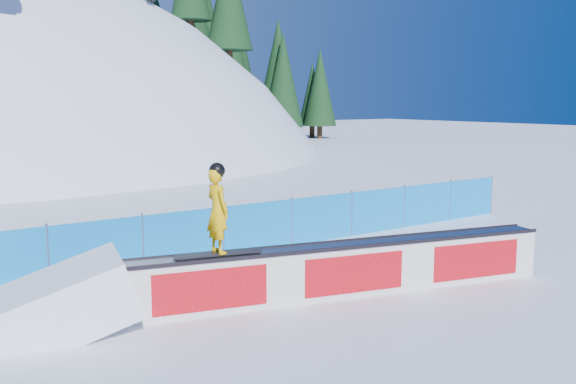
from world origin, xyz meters
TOP-DOWN VIEW (x-y plane):
  - ground at (0.00, 0.00)m, footprint 160.00×160.00m
  - treeline at (23.18, 40.09)m, footprint 22.49×11.53m
  - safety_fence at (0.00, 4.50)m, footprint 22.05×0.05m
  - rail_box at (1.45, 0.54)m, footprint 8.35×2.61m
  - snow_ramp at (-3.68, 1.81)m, footprint 3.02×2.28m
  - snowboarder at (-1.00, 1.14)m, footprint 1.56×0.64m

SIDE VIEW (x-z plane):
  - ground at x=0.00m, z-range 0.00..0.00m
  - snow_ramp at x=-3.68m, z-range -0.84..0.84m
  - rail_box at x=1.45m, z-range -0.01..1.01m
  - safety_fence at x=0.00m, z-range -0.05..1.25m
  - snowboarder at x=-1.00m, z-range 1.00..2.61m
  - treeline at x=23.18m, z-range -1.11..20.46m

